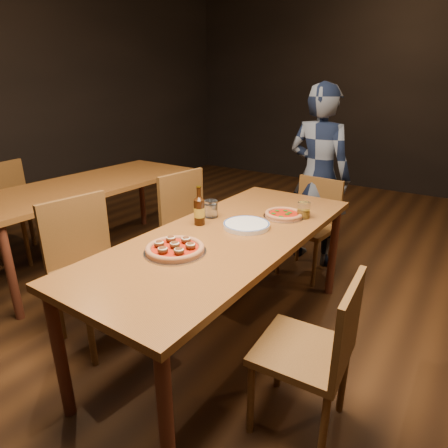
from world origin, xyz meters
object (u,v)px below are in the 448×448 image
Objects in this scene: chair_main_nw at (97,271)px; water_glass at (211,209)px; chair_main_sw at (201,232)px; beer_bottle at (199,211)px; chair_main_e at (302,350)px; chair_end at (308,227)px; table_left at (89,190)px; amber_glass at (304,210)px; pizza_meatball at (175,248)px; chair_nbr_left at (24,209)px; plate_stack at (246,225)px; pizza_margherita at (284,214)px; diner at (318,177)px; table_main at (229,244)px.

chair_main_nw is 8.56× the size of water_glass.
chair_main_sw is 0.63m from beer_bottle.
chair_main_e is 0.99× the size of chair_end.
chair_end is at bearing 26.10° from table_left.
water_glass is 1.08× the size of amber_glass.
pizza_meatball is (-0.71, -0.04, 0.35)m from chair_main_e.
chair_main_nw is at bearing -116.67° from chair_nbr_left.
chair_end is 8.30× the size of amber_glass.
water_glass is (-0.02, 0.15, -0.03)m from beer_bottle.
beer_bottle reaches higher than plate_stack.
chair_nbr_left is 3.92× the size of beer_bottle.
pizza_margherita is 0.32m from plate_stack.
diner is at bearing -12.53° from chair_main_nw.
beer_bottle is at bearing -116.52° from chair_main_e.
chair_main_nw is 0.88m from chair_main_sw.
chair_end reaches higher than chair_main_e.
chair_end is at bearing -32.82° from chair_main_sw.
beer_bottle is at bearing -81.20° from water_glass.
chair_main_sw is 1.13× the size of chair_end.
chair_main_e is 2.63× the size of pizza_meatball.
amber_glass reaches higher than table_left.
plate_stack is at bearing -5.42° from table_left.
beer_bottle reaches higher than table_main.
chair_main_nw is 1.12× the size of chair_main_e.
diner is (-0.16, 1.02, 0.03)m from pizza_margherita.
chair_main_nw is (1.01, -0.73, -0.20)m from table_left.
beer_bottle reaches higher than water_glass.
beer_bottle is 2.30× the size of amber_glass.
water_glass reaches higher than table_main.
chair_main_nw is 0.81m from water_glass.
water_glass is (-0.88, 0.51, 0.38)m from chair_main_e.
table_main is 2.14× the size of chair_nbr_left.
water_glass is at bearing -147.03° from amber_glass.
chair_end is 1.09m from water_glass.
chair_end is 0.80m from pizza_margherita.
chair_main_sw is 0.74m from pizza_margherita.
table_main is at bearing -50.86° from chair_main_nw.
chair_end is at bearing -75.60° from chair_nbr_left.
diner is at bearing 79.68° from water_glass.
chair_main_e is 7.62× the size of water_glass.
chair_end reaches higher than table_left.
chair_main_e is (2.33, -0.64, -0.25)m from table_left.
chair_end is (-0.59, 1.49, 0.00)m from chair_main_e.
amber_glass is (2.57, 0.49, 0.33)m from chair_nbr_left.
diner is at bearing 88.03° from pizza_meatball.
table_left is at bearing 169.99° from table_main.
plate_stack is at bearing -110.98° from chair_main_sw.
table_main is 7.53× the size of pizza_margherita.
table_main is 1.00× the size of table_left.
beer_bottle is (-0.23, 0.01, 0.16)m from table_main.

